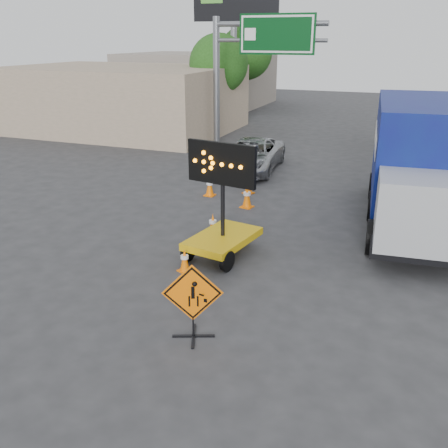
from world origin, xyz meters
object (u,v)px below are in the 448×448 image
Objects in this scene: pickup_truck at (251,155)px; box_truck at (416,172)px; construction_sign at (193,300)px; arrow_board at (223,232)px.

box_truck is at bearing -38.55° from pickup_truck.
construction_sign is 4.13m from arrow_board.
arrow_board is at bearing 80.94° from construction_sign.
box_truck reaches higher than arrow_board.
box_truck is (4.77, 4.56, 1.06)m from arrow_board.
pickup_truck is (-2.32, 9.32, -0.00)m from arrow_board.
construction_sign is at bearing -66.79° from arrow_board.
arrow_board reaches higher than construction_sign.
arrow_board is 9.61m from pickup_truck.
box_truck reaches higher than construction_sign.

